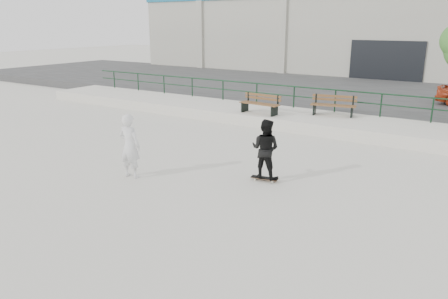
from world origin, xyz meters
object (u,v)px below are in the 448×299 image
Objects in this scene: bench_left at (260,104)px; standing_skater at (265,149)px; bench_right at (333,105)px; skateboard at (264,178)px; seated_skater at (130,146)px.

bench_left is 1.11× the size of standing_skater.
bench_right is 7.69m from standing_skater.
skateboard is 0.88m from standing_skater.
skateboard is at bearing -157.40° from seated_skater.
bench_right is at bearing -111.66° from seated_skater.
seated_skater is at bearing -117.93° from bench_right.
standing_skater is (3.58, -6.30, 0.03)m from bench_left.
seated_skater is at bearing 24.38° from standing_skater.
seated_skater reaches higher than skateboard.
standing_skater is 0.91× the size of seated_skater.
skateboard is (0.72, -7.66, -0.86)m from bench_right.
seated_skater reaches higher than standing_skater.
standing_skater reaches higher than skateboard.
skateboard is at bearing -96.60° from bench_right.
seated_skater is (-3.44, -1.85, -0.01)m from standing_skater.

